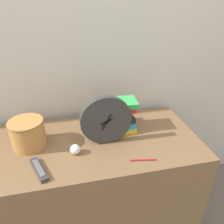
% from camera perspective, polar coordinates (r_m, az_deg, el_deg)
% --- Properties ---
extents(wall_back, '(6.00, 0.04, 2.40)m').
position_cam_1_polar(wall_back, '(1.47, -8.28, 15.49)').
color(wall_back, beige).
rests_on(wall_back, ground_plane).
extents(desk, '(1.28, 0.62, 0.75)m').
position_cam_1_polar(desk, '(1.56, -4.70, -18.95)').
color(desk, brown).
rests_on(desk, ground_plane).
extents(desk_clock, '(0.29, 0.04, 0.29)m').
position_cam_1_polar(desk_clock, '(1.22, -1.54, -2.25)').
color(desk_clock, '#333333').
rests_on(desk_clock, desk).
extents(book_stack, '(0.24, 0.21, 0.20)m').
position_cam_1_polar(book_stack, '(1.37, 1.38, -0.91)').
color(book_stack, yellow).
rests_on(book_stack, desk).
extents(basket, '(0.20, 0.20, 0.16)m').
position_cam_1_polar(basket, '(1.31, -21.15, -5.09)').
color(basket, '#B27A3D').
rests_on(basket, desk).
extents(tv_remote, '(0.10, 0.18, 0.02)m').
position_cam_1_polar(tv_remote, '(1.17, -18.53, -14.00)').
color(tv_remote, '#333338').
rests_on(tv_remote, desk).
extents(crumpled_paper_ball, '(0.06, 0.06, 0.06)m').
position_cam_1_polar(crumpled_paper_ball, '(1.22, -9.58, -9.61)').
color(crumpled_paper_ball, white).
rests_on(crumpled_paper_ball, desk).
extents(pen, '(0.14, 0.03, 0.01)m').
position_cam_1_polar(pen, '(1.18, 8.17, -12.29)').
color(pen, '#B21E1E').
rests_on(pen, desk).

